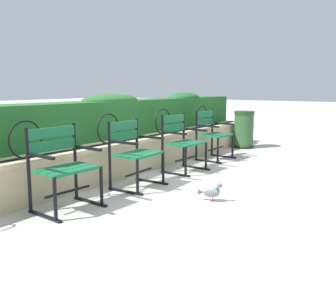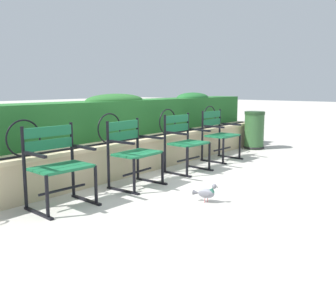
# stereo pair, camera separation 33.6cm
# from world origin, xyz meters

# --- Properties ---
(ground_plane) EXTENTS (60.00, 60.00, 0.00)m
(ground_plane) POSITION_xyz_m (0.00, 0.00, 0.00)
(ground_plane) COLOR #BCB7AD
(stone_wall) EXTENTS (7.41, 0.41, 0.52)m
(stone_wall) POSITION_xyz_m (0.00, 0.87, 0.26)
(stone_wall) COLOR #C6B289
(stone_wall) RESTS_ON ground
(iron_arch_fence) EXTENTS (6.87, 0.02, 0.42)m
(iron_arch_fence) POSITION_xyz_m (-0.35, 0.80, 0.69)
(iron_arch_fence) COLOR black
(iron_arch_fence) RESTS_ON stone_wall
(hedge_row) EXTENTS (7.26, 0.58, 0.67)m
(hedge_row) POSITION_xyz_m (0.02, 1.34, 0.83)
(hedge_row) COLOR #236028
(hedge_row) RESTS_ON stone_wall
(park_chair_leftmost) EXTENTS (0.65, 0.54, 0.89)m
(park_chair_leftmost) POSITION_xyz_m (-1.56, 0.37, 0.47)
(park_chair_leftmost) COLOR #19663D
(park_chair_leftmost) RESTS_ON ground
(park_chair_centre_left) EXTENTS (0.64, 0.55, 0.87)m
(park_chair_centre_left) POSITION_xyz_m (-0.45, 0.33, 0.47)
(park_chair_centre_left) COLOR #19663D
(park_chair_centre_left) RESTS_ON ground
(park_chair_centre_right) EXTENTS (0.61, 0.55, 0.88)m
(park_chair_centre_right) POSITION_xyz_m (0.67, 0.32, 0.47)
(park_chair_centre_right) COLOR #19663D
(park_chair_centre_right) RESTS_ON ground
(park_chair_rightmost) EXTENTS (0.61, 0.53, 0.88)m
(park_chair_rightmost) POSITION_xyz_m (1.77, 0.39, 0.47)
(park_chair_rightmost) COLOR #19663D
(park_chair_rightmost) RESTS_ON ground
(pigeon_near_chairs) EXTENTS (0.15, 0.29, 0.22)m
(pigeon_near_chairs) POSITION_xyz_m (-0.44, -0.80, 0.11)
(pigeon_near_chairs) COLOR gray
(pigeon_near_chairs) RESTS_ON ground
(trash_bin) EXTENTS (0.44, 0.44, 0.78)m
(trash_bin) POSITION_xyz_m (3.26, 0.44, 0.37)
(trash_bin) COLOR #2D562D
(trash_bin) RESTS_ON ground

